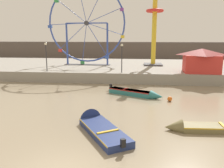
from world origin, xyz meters
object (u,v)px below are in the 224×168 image
object	(u,v)px
promenade_lamp_far	(46,53)
promenade_lamp_near	(122,54)
mooring_buoy_orange	(170,99)
drop_tower_yellow_tower	(154,22)
carnival_booth_red_striped	(201,60)
motorboat_navy_blue	(96,124)
ferris_wheel_blue_frame	(87,24)
motorboat_teal_painted	(137,93)
motorboat_olive_wood	(200,128)

from	to	relation	value
promenade_lamp_far	promenade_lamp_near	bearing A→B (deg)	-0.36
promenade_lamp_far	mooring_buoy_orange	size ratio (longest dim) A/B	8.39
drop_tower_yellow_tower	promenade_lamp_near	distance (m)	10.14
carnival_booth_red_striped	promenade_lamp_near	world-z (taller)	promenade_lamp_near
motorboat_navy_blue	ferris_wheel_blue_frame	distance (m)	24.16
motorboat_teal_painted	carnival_booth_red_striped	world-z (taller)	carnival_booth_red_striped
motorboat_teal_painted	ferris_wheel_blue_frame	world-z (taller)	ferris_wheel_blue_frame
motorboat_olive_wood	mooring_buoy_orange	xyz separation A→B (m)	(-0.96, 6.72, 0.00)
motorboat_navy_blue	ferris_wheel_blue_frame	xyz separation A→B (m)	(-5.33, 22.38, 7.35)
drop_tower_yellow_tower	mooring_buoy_orange	world-z (taller)	drop_tower_yellow_tower
motorboat_olive_wood	promenade_lamp_far	world-z (taller)	promenade_lamp_far
motorboat_navy_blue	ferris_wheel_blue_frame	bearing A→B (deg)	-18.18
motorboat_olive_wood	promenade_lamp_far	bearing A→B (deg)	-46.04
mooring_buoy_orange	drop_tower_yellow_tower	bearing A→B (deg)	91.98
motorboat_teal_painted	ferris_wheel_blue_frame	xyz separation A→B (m)	(-7.99, 13.90, 7.29)
motorboat_teal_painted	carnival_booth_red_striped	distance (m)	11.39
motorboat_navy_blue	motorboat_teal_painted	distance (m)	8.89
motorboat_navy_blue	drop_tower_yellow_tower	size ratio (longest dim) A/B	0.40
motorboat_olive_wood	promenade_lamp_near	distance (m)	16.27
carnival_booth_red_striped	promenade_lamp_far	distance (m)	19.79
motorboat_olive_wood	drop_tower_yellow_tower	xyz separation A→B (m)	(-1.52, 22.81, 7.78)
drop_tower_yellow_tower	carnival_booth_red_striped	xyz separation A→B (m)	(5.56, -6.77, -5.11)
drop_tower_yellow_tower	promenade_lamp_far	distance (m)	16.82
motorboat_olive_wood	promenade_lamp_near	size ratio (longest dim) A/B	1.48
motorboat_navy_blue	motorboat_olive_wood	xyz separation A→B (m)	(6.56, 0.18, -0.01)
motorboat_olive_wood	drop_tower_yellow_tower	distance (m)	24.15
motorboat_olive_wood	motorboat_teal_painted	xyz separation A→B (m)	(-3.91, 8.31, 0.07)
motorboat_navy_blue	promenade_lamp_far	xyz separation A→B (m)	(-9.13, 15.00, 3.53)
drop_tower_yellow_tower	motorboat_teal_painted	bearing A→B (deg)	-99.36
motorboat_teal_painted	drop_tower_yellow_tower	distance (m)	16.60
mooring_buoy_orange	promenade_lamp_near	bearing A→B (deg)	121.64
motorboat_olive_wood	ferris_wheel_blue_frame	xyz separation A→B (m)	(-11.89, 22.20, 7.36)
ferris_wheel_blue_frame	drop_tower_yellow_tower	size ratio (longest dim) A/B	0.85
motorboat_teal_painted	drop_tower_yellow_tower	size ratio (longest dim) A/B	0.38
motorboat_olive_wood	promenade_lamp_near	xyz separation A→B (m)	(-5.91, 14.76, 3.47)
motorboat_olive_wood	drop_tower_yellow_tower	bearing A→B (deg)	-88.88
ferris_wheel_blue_frame	carnival_booth_red_striped	xyz separation A→B (m)	(15.93, -6.16, -4.70)
ferris_wheel_blue_frame	carnival_booth_red_striped	size ratio (longest dim) A/B	2.55
mooring_buoy_orange	ferris_wheel_blue_frame	bearing A→B (deg)	125.24
motorboat_teal_painted	promenade_lamp_far	xyz separation A→B (m)	(-11.78, 6.51, 3.47)
motorboat_navy_blue	promenade_lamp_far	world-z (taller)	promenade_lamp_far
ferris_wheel_blue_frame	promenade_lamp_near	size ratio (longest dim) A/B	3.49
drop_tower_yellow_tower	mooring_buoy_orange	bearing A→B (deg)	-88.02
motorboat_olive_wood	carnival_booth_red_striped	size ratio (longest dim) A/B	1.08
drop_tower_yellow_tower	carnival_booth_red_striped	size ratio (longest dim) A/B	3.01
motorboat_olive_wood	ferris_wheel_blue_frame	size ratio (longest dim) A/B	0.42
motorboat_olive_wood	promenade_lamp_near	world-z (taller)	promenade_lamp_near
motorboat_olive_wood	promenade_lamp_far	distance (m)	21.87
promenade_lamp_far	mooring_buoy_orange	world-z (taller)	promenade_lamp_far
carnival_booth_red_striped	drop_tower_yellow_tower	bearing A→B (deg)	133.60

